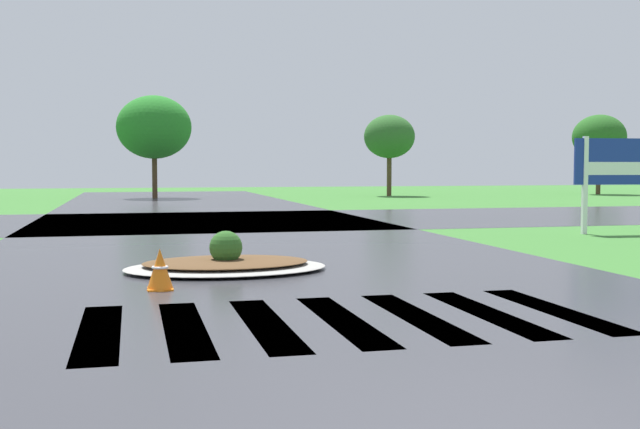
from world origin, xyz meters
TOP-DOWN VIEW (x-y plane):
  - asphalt_roadway at (0.00, 10.00)m, footprint 10.79×80.00m
  - asphalt_cross_road at (0.00, 20.90)m, footprint 90.00×9.71m
  - crosswalk_stripes at (0.00, 4.23)m, footprint 5.85×3.09m
  - estate_billboard at (10.14, 13.61)m, footprint 2.67×0.34m
  - median_island at (-0.80, 8.77)m, footprint 3.41×2.38m
  - traffic_cone at (-1.96, 6.95)m, footprint 0.38×0.38m
  - background_treeline at (2.91, 39.50)m, footprint 44.12×4.59m

SIDE VIEW (x-z plane):
  - asphalt_roadway at x=0.00m, z-range 0.00..0.01m
  - asphalt_cross_road at x=0.00m, z-range 0.00..0.01m
  - crosswalk_stripes at x=0.00m, z-range 0.00..0.01m
  - median_island at x=-0.80m, z-range -0.22..0.46m
  - traffic_cone at x=-1.96m, z-range -0.01..0.59m
  - estate_billboard at x=10.14m, z-range 0.47..3.01m
  - background_treeline at x=2.91m, z-range 0.85..6.46m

